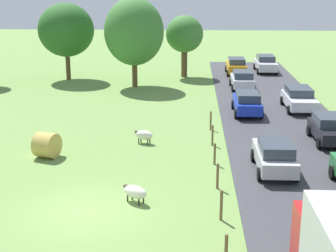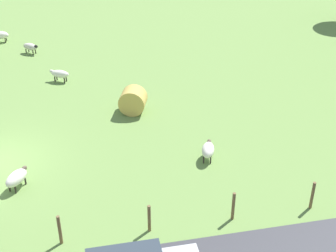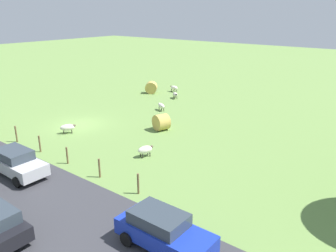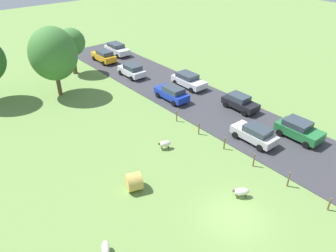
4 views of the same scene
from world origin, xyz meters
name	(u,v)px [view 2 (image 2 of 4)]	position (x,y,z in m)	size (l,w,h in m)	color
sheep_0	(0,35)	(-15.44, -1.11, 0.51)	(0.72, 1.26, 0.78)	silver
sheep_1	(208,150)	(1.54, 9.18, 0.52)	(1.22, 0.88, 0.79)	silver
sheep_2	(60,74)	(-8.03, 2.86, 0.49)	(0.90, 1.22, 0.72)	silver
sheep_3	(17,178)	(1.93, 0.99, 0.49)	(1.27, 1.11, 0.77)	silver
sheep_4	(30,47)	(-12.85, 1.01, 0.48)	(1.02, 1.13, 0.71)	beige
hay_bale_0	(133,100)	(-3.48, 6.55, 0.68)	(1.37, 1.37, 1.08)	tan
fence_post_2	(60,230)	(5.54, 2.68, 0.62)	(0.12, 0.12, 1.23)	brown
fence_post_3	(149,218)	(5.54, 5.85, 0.58)	(0.12, 0.12, 1.16)	brown
fence_post_4	(233,206)	(5.54, 9.03, 0.61)	(0.12, 0.12, 1.22)	brown
fence_post_5	(312,195)	(5.54, 12.20, 0.61)	(0.12, 0.12, 1.22)	brown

